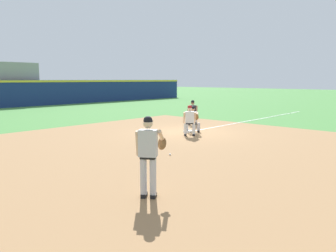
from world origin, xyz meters
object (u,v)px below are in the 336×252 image
Objects in this scene: baserunner at (190,119)px; first_base_bag at (188,131)px; pitcher at (149,152)px; first_baseman at (193,118)px; baseball at (170,154)px; umpire at (193,111)px.

first_base_bag is at bearing 42.14° from baserunner.
first_baseman is (7.96, 5.05, -0.33)m from pitcher.
baseball is at bearing -150.38° from first_baseman.
first_baseman is at bearing -50.69° from first_base_bag.
pitcher is (-3.38, -2.44, 1.02)m from baseball.
baseball is 0.04× the size of pitcher.
umpire reaches higher than first_baseman.
umpire is at bearing 38.96° from first_baseman.
baseball is (-4.44, -2.78, -0.01)m from first_base_bag.
umpire reaches higher than first_base_bag.
first_base_bag is 1.29m from baserunner.
pitcher reaches higher than first_baseman.
baseball is 4.27m from baserunner.
umpire is (10.13, 6.80, -0.27)m from pitcher.
first_base_bag is 0.72m from first_baseman.
baseball is 8.07m from umpire.
pitcher is 1.39× the size of first_baseman.
first_baseman reaches higher than first_base_bag.
first_baseman is 1.07m from baserunner.
pitcher reaches higher than baserunner.
pitcher is 9.43m from first_baseman.
baserunner reaches higher than baseball.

